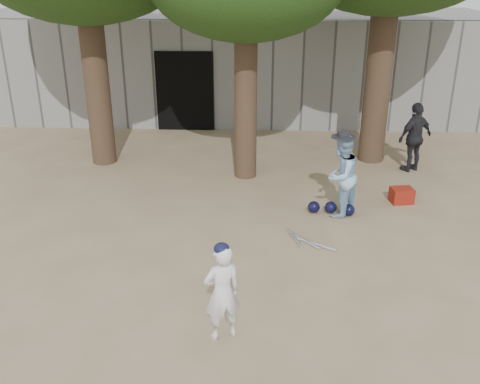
{
  "coord_description": "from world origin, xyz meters",
  "views": [
    {
      "loc": [
        0.9,
        -6.97,
        4.32
      ],
      "look_at": [
        0.6,
        1.0,
        0.95
      ],
      "focal_mm": 40.0,
      "sensor_mm": 36.0,
      "label": 1
    }
  ],
  "objects_px": {
    "boy_player": "(222,293)",
    "spectator_blue": "(341,176)",
    "red_bag": "(402,195)",
    "spectator_dark": "(415,137)"
  },
  "relations": [
    {
      "from": "spectator_blue",
      "to": "red_bag",
      "type": "distance_m",
      "value": 1.59
    },
    {
      "from": "spectator_dark",
      "to": "red_bag",
      "type": "height_order",
      "value": "spectator_dark"
    },
    {
      "from": "boy_player",
      "to": "spectator_dark",
      "type": "bearing_deg",
      "value": -146.82
    },
    {
      "from": "spectator_blue",
      "to": "boy_player",
      "type": "bearing_deg",
      "value": 9.47
    },
    {
      "from": "boy_player",
      "to": "red_bag",
      "type": "relative_size",
      "value": 3.08
    },
    {
      "from": "spectator_dark",
      "to": "boy_player",
      "type": "bearing_deg",
      "value": 26.63
    },
    {
      "from": "spectator_dark",
      "to": "red_bag",
      "type": "distance_m",
      "value": 2.06
    },
    {
      "from": "boy_player",
      "to": "spectator_blue",
      "type": "xyz_separation_m",
      "value": [
        1.93,
        3.68,
        0.13
      ]
    },
    {
      "from": "spectator_blue",
      "to": "red_bag",
      "type": "xyz_separation_m",
      "value": [
        1.33,
        0.62,
        -0.63
      ]
    },
    {
      "from": "boy_player",
      "to": "spectator_blue",
      "type": "distance_m",
      "value": 4.16
    }
  ]
}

